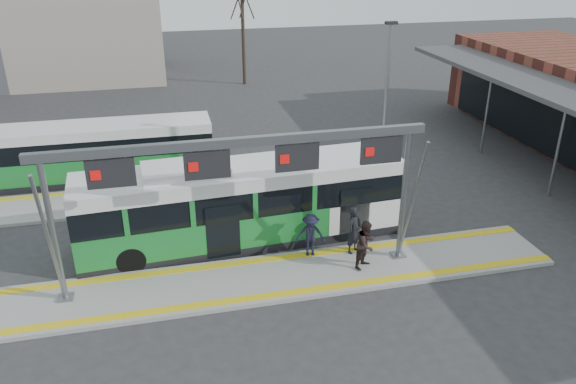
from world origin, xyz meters
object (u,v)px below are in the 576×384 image
passenger_c (311,235)px  hero_bus (242,204)px  passenger_a (354,230)px  passenger_b (366,244)px  gantry (243,168)px

passenger_c → hero_bus: bearing=150.4°
passenger_a → passenger_c: (-1.68, 0.13, -0.07)m
passenger_b → passenger_c: 2.15m
gantry → hero_bus: (0.32, 2.88, -2.70)m
hero_bus → passenger_c: bearing=-45.4°
gantry → hero_bus: bearing=83.6°
hero_bus → passenger_b: size_ratio=6.96×
passenger_a → passenger_c: bearing=140.9°
gantry → passenger_b: bearing=-5.2°
passenger_c → gantry: bearing=-149.6°
gantry → hero_bus: size_ratio=1.01×
gantry → passenger_a: bearing=9.5°
hero_bus → passenger_b: bearing=-42.7°
passenger_b → passenger_c: (-1.75, 1.24, -0.06)m
gantry → passenger_b: (4.35, -0.39, -3.23)m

